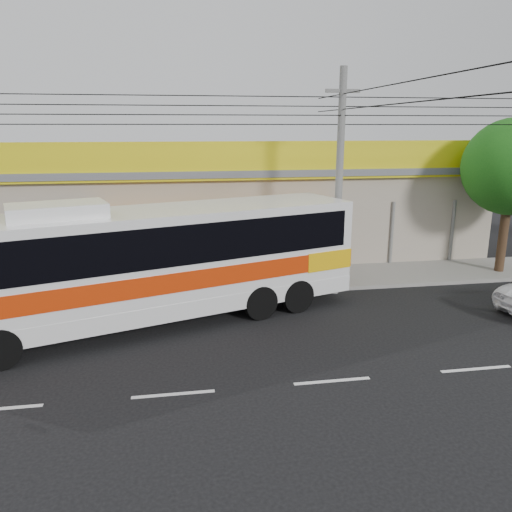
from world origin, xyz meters
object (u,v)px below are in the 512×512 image
(motorbike_dark, at_px, (85,267))
(utility_pole, at_px, (342,109))
(coach_bus, at_px, (162,257))
(motorbike_red, at_px, (139,284))

(motorbike_dark, xyz_separation_m, utility_pole, (9.81, -3.10, 6.23))
(coach_bus, bearing_deg, motorbike_dark, 105.58)
(coach_bus, height_order, utility_pole, utility_pole)
(coach_bus, relative_size, utility_pole, 0.40)
(motorbike_dark, height_order, utility_pole, utility_pole)
(motorbike_dark, relative_size, utility_pole, 0.05)
(motorbike_red, xyz_separation_m, utility_pole, (7.46, -0.50, 6.29))
(motorbike_red, relative_size, utility_pole, 0.05)
(coach_bus, xyz_separation_m, utility_pole, (6.50, 1.89, 4.66))
(motorbike_red, bearing_deg, coach_bus, -148.32)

